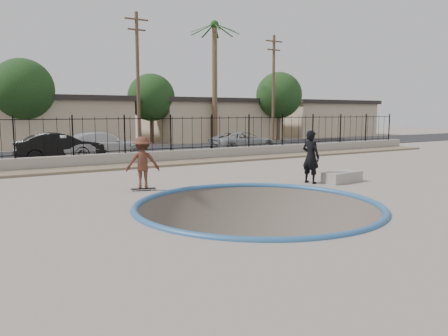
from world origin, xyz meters
name	(u,v)px	position (x,y,z in m)	size (l,w,h in m)	color
ground	(116,182)	(0.00, 12.00, -1.10)	(120.00, 120.00, 2.20)	gray
bowl_pit	(258,206)	(0.00, -1.00, 0.00)	(6.84, 6.84, 1.80)	#483E37
coping_ring	(258,206)	(0.00, -1.00, 0.00)	(7.04, 7.04, 0.20)	#2A598B
rock_strip	(133,166)	(0.00, 9.20, 0.06)	(42.00, 1.60, 0.11)	#857457
retaining_wall	(125,159)	(0.00, 10.30, 0.30)	(42.00, 0.45, 0.60)	gray
fence	(125,135)	(0.00, 10.30, 1.50)	(40.00, 0.04, 1.80)	black
street	(91,154)	(0.00, 17.00, 0.02)	(90.00, 8.00, 0.04)	black
house_center	(59,120)	(0.00, 26.50, 1.97)	(10.60, 8.60, 3.90)	tan
house_east	(209,119)	(14.00, 26.50, 1.97)	(12.60, 8.60, 3.90)	tan
house_east_far	(316,118)	(28.00, 26.50, 1.97)	(11.60, 8.60, 3.90)	tan
palm_right	(215,56)	(12.00, 22.00, 7.33)	(2.30, 2.30, 10.30)	brown
utility_pole_mid	(138,79)	(4.00, 19.00, 4.96)	(1.70, 0.24, 9.50)	#473323
utility_pole_right	(273,87)	(16.00, 19.00, 4.70)	(1.70, 0.24, 9.00)	#473323
street_tree_left	(23,90)	(-3.00, 23.00, 4.19)	(4.32, 4.32, 6.36)	#473323
street_tree_mid	(151,98)	(7.00, 24.00, 3.84)	(3.96, 3.96, 5.83)	#473323
street_tree_right	(279,95)	(19.00, 22.00, 4.19)	(4.32, 4.32, 6.36)	#473323
skater	(143,165)	(-1.86, 3.00, 0.86)	(1.11, 0.64, 1.72)	brown
skateboard	(143,189)	(-1.86, 3.00, 0.06)	(0.85, 0.39, 0.07)	black
videographer	(311,157)	(4.00, 1.22, 0.98)	(0.72, 0.47, 1.96)	black
concrete_ledge	(342,177)	(5.17, 0.76, 0.20)	(1.60, 0.70, 0.40)	gray
car_b	(60,147)	(-2.46, 13.59, 0.78)	(1.58, 4.54, 1.50)	black
car_c	(103,145)	(-0.13, 13.78, 0.77)	(2.07, 5.09, 1.48)	silver
car_d	(244,141)	(9.22, 13.40, 0.68)	(2.14, 4.63, 1.29)	#999EA2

